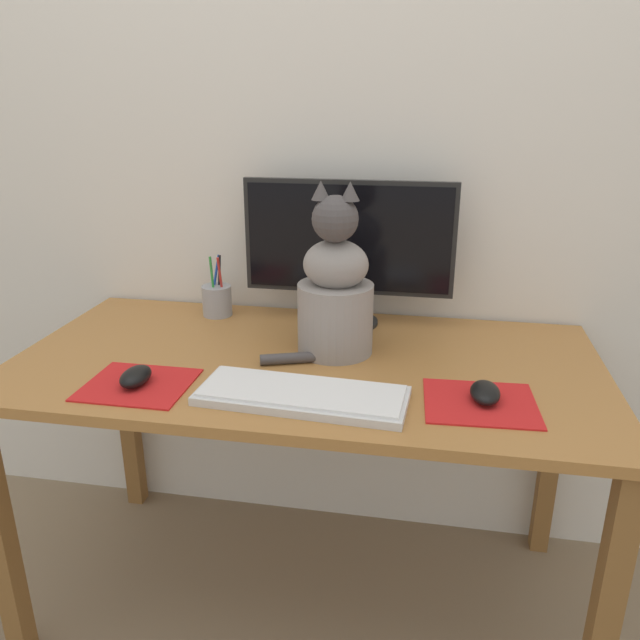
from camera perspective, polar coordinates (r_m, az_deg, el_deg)
ground_plane at (r=1.91m, az=-1.13°, el=-23.71°), size 12.00×12.00×0.00m
wall_back at (r=1.77m, az=1.21°, el=17.65°), size 7.00×0.04×2.50m
desk at (r=1.55m, az=-1.29°, el=-6.61°), size 1.41×0.72×0.72m
monitor at (r=1.68m, az=2.61°, el=6.79°), size 0.56×0.17×0.39m
keyboard at (r=1.31m, az=-1.65°, el=-6.86°), size 0.45×0.19×0.02m
mousepad_left at (r=1.43m, az=-16.29°, el=-5.69°), size 0.23×0.20×0.00m
mousepad_right at (r=1.34m, az=14.43°, el=-7.35°), size 0.24×0.21×0.00m
computer_mouse_left at (r=1.42m, az=-16.50°, el=-4.97°), size 0.06×0.10×0.04m
computer_mouse_right at (r=1.34m, az=14.86°, el=-6.42°), size 0.06×0.10×0.03m
cat at (r=1.50m, az=1.38°, el=2.61°), size 0.26×0.22×0.42m
pen_cup at (r=1.81m, az=-9.39°, el=1.85°), size 0.08×0.08×0.18m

